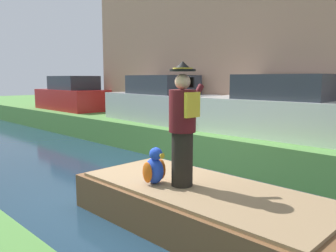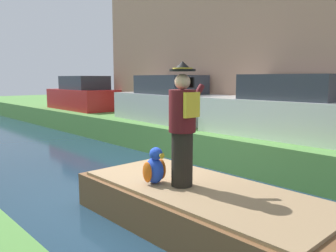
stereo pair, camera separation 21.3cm
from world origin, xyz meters
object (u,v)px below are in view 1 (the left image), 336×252
at_px(person_pirate, 183,125).
at_px(parked_car_silver, 159,102).
at_px(parked_car_white, 278,110).
at_px(parrot_plush, 155,168).
at_px(boat, 203,207).
at_px(parked_car_red, 72,96).

height_order(person_pirate, parked_car_silver, person_pirate).
distance_m(person_pirate, parked_car_white, 4.22).
distance_m(parrot_plush, parked_car_white, 4.45).
xyz_separation_m(person_pirate, parked_car_white, (4.17, 0.67, -0.10)).
height_order(boat, person_pirate, person_pirate).
bearing_deg(parked_car_white, parked_car_red, 90.00).
bearing_deg(person_pirate, parked_car_silver, 62.42).
relative_size(person_pirate, parked_car_red, 0.46).
xyz_separation_m(parked_car_white, parked_car_silver, (0.00, 4.28, 0.00)).
relative_size(person_pirate, parked_car_silver, 0.45).
height_order(parrot_plush, parked_car_white, parked_car_white).
height_order(person_pirate, parked_car_white, person_pirate).
height_order(parrot_plush, parked_car_silver, parked_car_silver).
relative_size(person_pirate, parrot_plush, 3.25).
height_order(person_pirate, parked_car_red, person_pirate).
xyz_separation_m(person_pirate, parked_car_silver, (4.17, 4.95, -0.10)).
bearing_deg(boat, parked_car_white, 13.17).
bearing_deg(parrot_plush, parked_car_silver, 46.12).
xyz_separation_m(parrot_plush, parked_car_silver, (4.40, 4.58, 0.58)).
relative_size(boat, parked_car_red, 1.05).
bearing_deg(boat, parrot_plush, 121.47).
relative_size(boat, parked_car_silver, 1.02).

